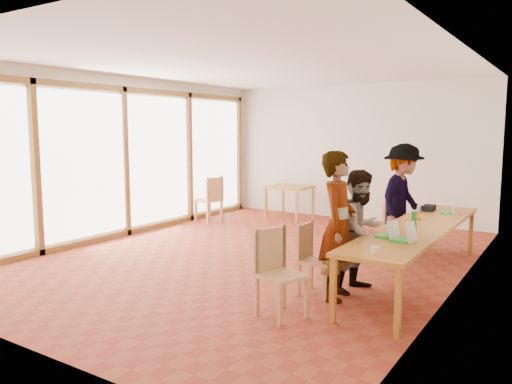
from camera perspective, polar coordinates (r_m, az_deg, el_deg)
ground at (r=8.04m, az=0.12°, el=-7.32°), size 8.00×8.00×0.00m
wall_back at (r=11.36m, az=11.13°, el=4.47°), size 6.00×0.10×3.00m
wall_front at (r=4.94m, az=-25.81°, el=0.50°), size 6.00×0.10×3.00m
wall_right at (r=6.68m, az=22.36°, el=2.24°), size 0.10×8.00×3.00m
window_wall at (r=9.72m, az=-14.76°, el=3.93°), size 0.10×8.00×3.00m
ceiling at (r=7.84m, az=0.13°, el=14.56°), size 6.00×8.00×0.04m
communal_table at (r=6.93m, az=18.03°, el=-4.08°), size 0.80×4.00×0.75m
side_table at (r=11.22m, az=3.87°, el=0.30°), size 0.90×0.90×0.75m
chair_near at (r=5.45m, az=2.26°, el=-8.00°), size 0.57×0.57×0.51m
chair_mid at (r=6.18m, az=6.35°, el=-6.67°), size 0.42×0.42×0.47m
chair_far at (r=8.14m, az=10.42°, el=-3.74°), size 0.48×0.48×0.42m
chair_empty at (r=8.60m, az=15.30°, el=-3.17°), size 0.40×0.40×0.44m
chair_spare at (r=10.82m, az=-5.08°, el=-0.28°), size 0.55×0.55×0.53m
person_near at (r=5.98m, az=9.40°, el=-3.80°), size 0.52×0.71×1.77m
person_mid at (r=6.35m, az=11.87°, el=-4.35°), size 0.72×0.85×1.52m
person_far at (r=8.42m, az=16.41°, el=-0.75°), size 0.77×1.21×1.79m
laptop_near at (r=5.91m, az=16.84°, el=-4.85°), size 0.25×0.28×0.23m
laptop_mid at (r=6.08m, az=15.02°, el=-4.51°), size 0.25×0.28×0.21m
laptop_far at (r=8.08m, az=21.23°, el=-1.95°), size 0.22×0.24×0.18m
yellow_mug at (r=7.37m, az=18.04°, el=-2.69°), size 0.14×0.14×0.09m
green_bottle at (r=6.32m, az=17.61°, el=-3.40°), size 0.07×0.07×0.28m
clear_glass at (r=8.20m, az=18.16°, el=-1.72°), size 0.07×0.07×0.09m
condiment_cup at (r=5.32m, az=13.46°, el=-6.41°), size 0.08×0.08×0.06m
pink_phone at (r=8.07m, az=22.42°, el=-2.32°), size 0.05×0.10×0.01m
black_pouch at (r=8.22m, az=19.16°, el=-1.74°), size 0.16×0.26×0.09m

